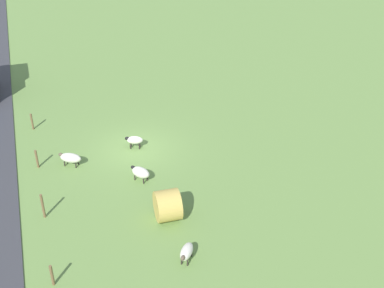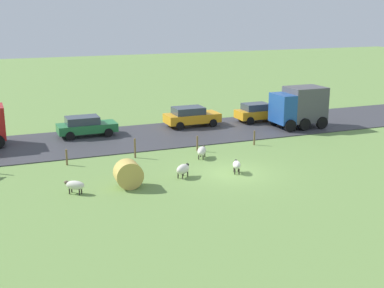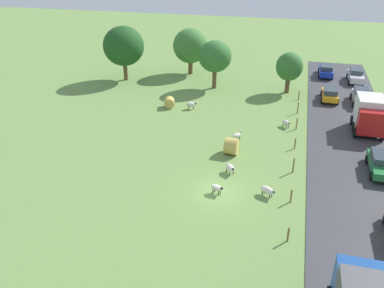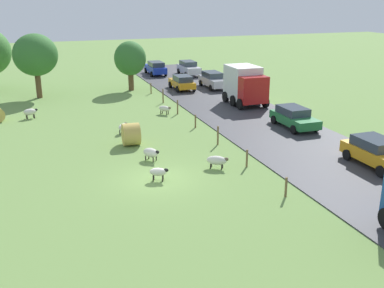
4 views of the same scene
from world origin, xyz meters
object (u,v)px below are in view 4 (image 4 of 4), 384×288
at_px(tree_2, 130,59).
at_px(sheep_3, 30,112).
at_px(sheep_0, 123,127).
at_px(car_3, 213,80).
at_px(car_1, 156,68).
at_px(car_5, 377,152).
at_px(hay_bale_1, 131,134).
at_px(car_4, 182,82).
at_px(truck_0, 245,85).
at_px(sheep_5, 151,153).
at_px(car_6, 294,117).
at_px(sheep_4, 158,172).
at_px(sheep_1, 165,109).
at_px(car_2, 189,68).
at_px(sheep_2, 217,160).
at_px(tree_1, 35,55).

bearing_deg(tree_2, sheep_3, -139.84).
bearing_deg(sheep_0, car_3, 46.96).
distance_m(car_1, car_5, 35.05).
xyz_separation_m(hay_bale_1, car_4, (8.93, 16.21, 0.10)).
distance_m(truck_0, car_4, 8.92).
relative_size(sheep_0, truck_0, 0.25).
relative_size(sheep_0, sheep_5, 0.96).
relative_size(sheep_0, car_6, 0.25).
bearing_deg(sheep_0, sheep_4, -89.88).
height_order(car_3, car_5, car_3).
relative_size(sheep_5, car_6, 0.26).
relative_size(sheep_5, car_1, 0.25).
distance_m(sheep_1, sheep_5, 11.15).
distance_m(truck_0, car_3, 8.17).
xyz_separation_m(sheep_5, car_2, (12.06, 27.88, 0.44)).
bearing_deg(hay_bale_1, sheep_4, -89.56).
distance_m(tree_2, car_2, 11.12).
xyz_separation_m(hay_bale_1, car_1, (8.79, 26.17, 0.16)).
bearing_deg(car_2, truck_0, -91.50).
bearing_deg(car_6, truck_0, 91.53).
distance_m(sheep_5, car_2, 30.38).
distance_m(sheep_1, car_4, 10.18).
bearing_deg(tree_2, car_4, -18.79).
xyz_separation_m(sheep_4, car_4, (8.88, 22.76, 0.33)).
relative_size(sheep_5, car_5, 0.26).
distance_m(sheep_1, truck_0, 7.89).
bearing_deg(sheep_3, sheep_0, -46.38).
relative_size(sheep_2, car_6, 0.29).
bearing_deg(sheep_1, sheep_0, -135.67).
bearing_deg(tree_2, sheep_1, -87.57).
height_order(sheep_1, tree_2, tree_2).
bearing_deg(sheep_0, sheep_2, -67.21).
relative_size(hay_bale_1, tree_1, 0.24).
relative_size(sheep_1, sheep_5, 0.94).
xyz_separation_m(car_1, car_3, (3.55, -10.12, 0.02)).
distance_m(sheep_5, hay_bale_1, 3.38).
relative_size(sheep_0, car_4, 0.28).
xyz_separation_m(tree_1, car_6, (17.53, -17.38, -3.23)).
bearing_deg(tree_1, sheep_5, -74.59).
bearing_deg(car_2, sheep_3, -141.02).
bearing_deg(car_2, tree_2, -142.45).
distance_m(sheep_0, car_1, 24.90).
bearing_deg(car_1, sheep_0, -110.60).
bearing_deg(sheep_1, car_3, 48.29).
height_order(sheep_4, tree_1, tree_1).
height_order(sheep_3, car_4, car_4).
bearing_deg(sheep_1, sheep_4, -107.57).
height_order(sheep_0, sheep_2, sheep_2).
height_order(sheep_1, car_4, car_4).
height_order(sheep_1, car_1, car_1).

